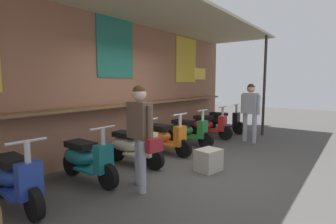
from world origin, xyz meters
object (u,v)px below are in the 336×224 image
scooter_green (187,130)px  scooter_orange (164,137)px  scooter_black (222,121)px  merchandise_crate (209,160)px  shopper_with_handbag (140,127)px  shopper_browsing (250,107)px  scooter_blue (14,178)px  scooter_teal (85,158)px  scooter_cream (131,146)px  scooter_red (207,125)px

scooter_green → scooter_orange: bearing=-88.9°
scooter_black → merchandise_crate: size_ratio=3.14×
shopper_with_handbag → shopper_browsing: bearing=4.3°
scooter_blue → shopper_with_handbag: shopper_with_handbag is taller
scooter_teal → scooter_cream: same height
scooter_cream → scooter_black: (4.20, -0.00, 0.00)m
scooter_green → scooter_red: 1.13m
scooter_orange → scooter_black: (3.14, 0.00, 0.00)m
scooter_cream → scooter_red: (3.17, -0.00, 0.00)m
scooter_blue → shopper_with_handbag: size_ratio=0.87×
scooter_teal → scooter_red: 4.25m
scooter_teal → shopper_browsing: 4.63m
scooter_blue → scooter_black: bearing=93.1°
shopper_browsing → scooter_orange: bearing=-19.5°
scooter_cream → scooter_orange: 1.06m
shopper_browsing → merchandise_crate: (-2.76, -0.20, -0.78)m
shopper_browsing → scooter_red: bearing=-73.2°
scooter_teal → scooter_blue: bearing=-88.9°
scooter_teal → scooter_red: bearing=91.1°
scooter_blue → shopper_with_handbag: 1.81m
scooter_cream → scooter_green: size_ratio=1.00×
scooter_red → shopper_browsing: 1.37m
shopper_browsing → scooter_green: bearing=-34.5°
scooter_orange → scooter_green: same height
scooter_orange → scooter_cream: bearing=-86.0°
scooter_teal → merchandise_crate: (1.67, -1.42, -0.18)m
scooter_green → shopper_with_handbag: (-2.80, -0.96, 0.58)m
scooter_red → scooter_teal: bearing=-93.0°
scooter_red → merchandise_crate: 2.95m
scooter_blue → scooter_orange: 3.24m
scooter_cream → scooter_red: size_ratio=1.00×
scooter_green → scooter_red: (1.13, -0.00, 0.00)m
scooter_blue → scooter_orange: same height
scooter_orange → scooter_green: 0.98m
scooter_blue → scooter_black: 6.38m
scooter_orange → merchandise_crate: bearing=-14.1°
scooter_blue → shopper_browsing: (5.53, -1.22, 0.60)m
scooter_teal → shopper_with_handbag: 1.17m
scooter_blue → shopper_with_handbag: bearing=59.1°
shopper_browsing → merchandise_crate: bearing=12.7°
scooter_blue → scooter_black: same height
scooter_orange → scooter_black: bearing=94.0°
scooter_blue → scooter_red: same height
shopper_browsing → scooter_blue: bearing=-3.9°
scooter_black → merchandise_crate: bearing=-71.5°
scooter_cream → merchandise_crate: (0.60, -1.42, -0.18)m
shopper_with_handbag → scooter_blue: bearing=153.9°
scooter_cream → shopper_browsing: shopper_browsing is taller
scooter_cream → shopper_with_handbag: size_ratio=0.87×
shopper_with_handbag → scooter_red: bearing=21.6°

